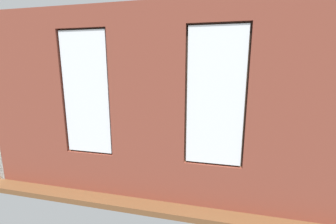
# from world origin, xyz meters

# --- Properties ---
(ground_plane) EXTENTS (6.85, 5.63, 0.10)m
(ground_plane) POSITION_xyz_m (0.00, 0.00, -0.05)
(ground_plane) COLOR brown
(brick_wall_with_windows) EXTENTS (6.25, 0.30, 3.17)m
(brick_wall_with_windows) POSITION_xyz_m (-0.00, 2.44, 1.55)
(brick_wall_with_windows) COLOR brown
(brick_wall_with_windows) RESTS_ON ground_plane
(white_wall_right) EXTENTS (0.10, 4.63, 3.17)m
(white_wall_right) POSITION_xyz_m (3.08, 0.20, 1.59)
(white_wall_right) COLOR silver
(white_wall_right) RESTS_ON ground_plane
(couch_by_window) EXTENTS (1.79, 0.87, 0.80)m
(couch_by_window) POSITION_xyz_m (-0.13, 1.79, 0.33)
(couch_by_window) COLOR black
(couch_by_window) RESTS_ON ground_plane
(couch_left) EXTENTS (0.99, 1.82, 0.80)m
(couch_left) POSITION_xyz_m (-2.43, 0.19, 0.33)
(couch_left) COLOR black
(couch_left) RESTS_ON ground_plane
(coffee_table) EXTENTS (1.30, 0.85, 0.43)m
(coffee_table) POSITION_xyz_m (0.46, 0.18, 0.38)
(coffee_table) COLOR #A87547
(coffee_table) RESTS_ON ground_plane
(cup_ceramic) EXTENTS (0.08, 0.08, 0.09)m
(cup_ceramic) POSITION_xyz_m (0.85, 0.30, 0.48)
(cup_ceramic) COLOR #4C4C51
(cup_ceramic) RESTS_ON coffee_table
(candle_jar) EXTENTS (0.08, 0.08, 0.11)m
(candle_jar) POSITION_xyz_m (0.36, 0.30, 0.49)
(candle_jar) COLOR #B7333D
(candle_jar) RESTS_ON coffee_table
(table_plant_small) EXTENTS (0.16, 0.16, 0.25)m
(table_plant_small) POSITION_xyz_m (0.62, 0.07, 0.56)
(table_plant_small) COLOR brown
(table_plant_small) RESTS_ON coffee_table
(remote_gray) EXTENTS (0.16, 0.15, 0.02)m
(remote_gray) POSITION_xyz_m (0.10, 0.03, 0.44)
(remote_gray) COLOR #59595B
(remote_gray) RESTS_ON coffee_table
(remote_black) EXTENTS (0.18, 0.11, 0.02)m
(remote_black) POSITION_xyz_m (0.46, 0.18, 0.44)
(remote_black) COLOR black
(remote_black) RESTS_ON coffee_table
(media_console) EXTENTS (1.25, 0.42, 0.49)m
(media_console) POSITION_xyz_m (2.78, 0.01, 0.24)
(media_console) COLOR black
(media_console) RESTS_ON ground_plane
(tv_flatscreen) EXTENTS (1.19, 0.20, 0.78)m
(tv_flatscreen) POSITION_xyz_m (2.78, 0.00, 0.88)
(tv_flatscreen) COLOR black
(tv_flatscreen) RESTS_ON media_console
(papasan_chair) EXTENTS (1.13, 1.13, 0.70)m
(papasan_chair) POSITION_xyz_m (0.78, -1.74, 0.45)
(papasan_chair) COLOR olive
(papasan_chair) RESTS_ON ground_plane
(potted_plant_beside_window_right) EXTENTS (0.79, 0.83, 1.39)m
(potted_plant_beside_window_right) POSITION_xyz_m (2.26, 1.90, 0.70)
(potted_plant_beside_window_right) COLOR #9E5638
(potted_plant_beside_window_right) RESTS_ON ground_plane
(potted_plant_by_left_couch) EXTENTS (0.26, 0.26, 0.46)m
(potted_plant_by_left_couch) POSITION_xyz_m (-2.03, -1.14, 0.32)
(potted_plant_by_left_couch) COLOR #9E5638
(potted_plant_by_left_couch) RESTS_ON ground_plane
(potted_plant_between_couches) EXTENTS (0.95, 0.93, 1.39)m
(potted_plant_between_couches) POSITION_xyz_m (-1.47, 1.73, 0.58)
(potted_plant_between_couches) COLOR beige
(potted_plant_between_couches) RESTS_ON ground_plane
(potted_plant_corner_near_left) EXTENTS (0.95, 0.88, 1.41)m
(potted_plant_corner_near_left) POSITION_xyz_m (-2.56, -1.81, 0.87)
(potted_plant_corner_near_left) COLOR brown
(potted_plant_corner_near_left) RESTS_ON ground_plane
(potted_plant_mid_room_small) EXTENTS (0.24, 0.24, 0.44)m
(potted_plant_mid_room_small) POSITION_xyz_m (-1.16, -1.03, 0.27)
(potted_plant_mid_room_small) COLOR beige
(potted_plant_mid_room_small) RESTS_ON ground_plane
(potted_plant_corner_far_left) EXTENTS (0.85, 0.97, 1.35)m
(potted_plant_corner_far_left) POSITION_xyz_m (-2.59, 1.89, 0.55)
(potted_plant_corner_far_left) COLOR beige
(potted_plant_corner_far_left) RESTS_ON ground_plane
(potted_plant_near_tv) EXTENTS (0.98, 1.02, 1.43)m
(potted_plant_near_tv) POSITION_xyz_m (2.22, 1.07, 0.75)
(potted_plant_near_tv) COLOR #47423D
(potted_plant_near_tv) RESTS_ON ground_plane
(potted_plant_foreground_right) EXTENTS (0.78, 0.87, 1.30)m
(potted_plant_foreground_right) POSITION_xyz_m (2.49, -1.76, 0.72)
(potted_plant_foreground_right) COLOR brown
(potted_plant_foreground_right) RESTS_ON ground_plane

